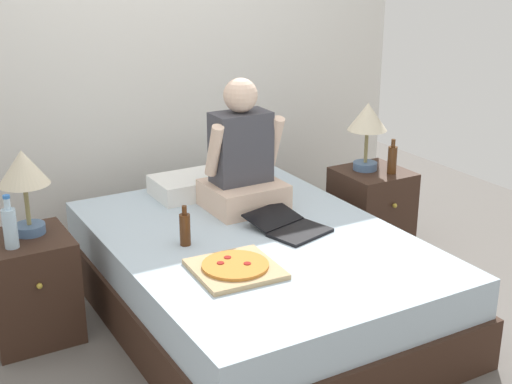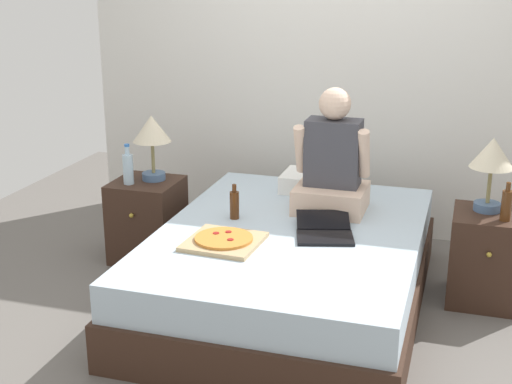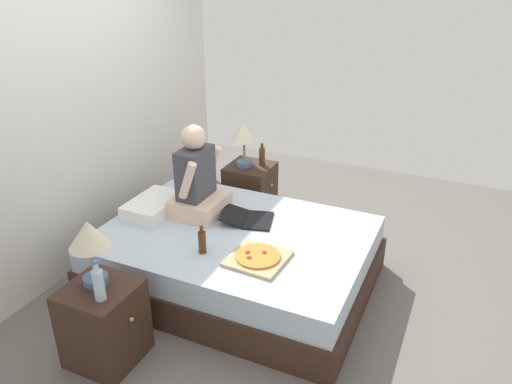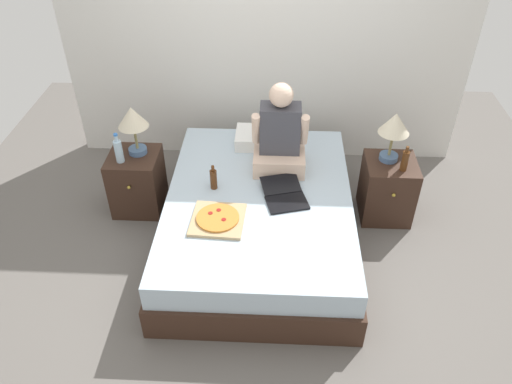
{
  "view_description": "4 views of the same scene",
  "coord_description": "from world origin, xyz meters",
  "px_view_note": "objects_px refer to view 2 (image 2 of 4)",
  "views": [
    {
      "loc": [
        -1.78,
        -3.1,
        2.01
      ],
      "look_at": [
        -0.03,
        -0.07,
        0.77
      ],
      "focal_mm": 50.0,
      "sensor_mm": 36.0,
      "label": 1
    },
    {
      "loc": [
        0.96,
        -3.83,
        1.99
      ],
      "look_at": [
        -0.15,
        -0.22,
        0.77
      ],
      "focal_mm": 50.0,
      "sensor_mm": 36.0,
      "label": 2
    },
    {
      "loc": [
        -3.08,
        -1.59,
        2.47
      ],
      "look_at": [
        0.08,
        -0.14,
        0.83
      ],
      "focal_mm": 35.0,
      "sensor_mm": 36.0,
      "label": 3
    },
    {
      "loc": [
        0.13,
        -3.18,
        3.01
      ],
      "look_at": [
        -0.02,
        -0.21,
        0.68
      ],
      "focal_mm": 35.0,
      "sensor_mm": 36.0,
      "label": 4
    }
  ],
  "objects_px": {
    "lamp_on_left_nightstand": "(152,133)",
    "laptop": "(324,232)",
    "pizza_box": "(224,241)",
    "person_seated": "(332,166)",
    "lamp_on_right_nightstand": "(492,158)",
    "water_bottle": "(128,168)",
    "nightstand_right": "(487,258)",
    "nightstand_left": "(147,220)",
    "bed": "(290,268)",
    "beer_bottle": "(506,205)",
    "beer_bottle_on_bed": "(234,204)"
  },
  "relations": [
    {
      "from": "water_bottle",
      "to": "nightstand_right",
      "type": "xyz_separation_m",
      "value": [
        2.34,
        0.09,
        -0.39
      ]
    },
    {
      "from": "bed",
      "to": "lamp_on_right_nightstand",
      "type": "height_order",
      "value": "lamp_on_right_nightstand"
    },
    {
      "from": "lamp_on_left_nightstand",
      "to": "beer_bottle",
      "type": "xyz_separation_m",
      "value": [
        2.29,
        -0.15,
        -0.23
      ]
    },
    {
      "from": "nightstand_right",
      "to": "lamp_on_right_nightstand",
      "type": "relative_size",
      "value": 1.26
    },
    {
      "from": "nightstand_right",
      "to": "lamp_on_right_nightstand",
      "type": "distance_m",
      "value": 0.61
    },
    {
      "from": "person_seated",
      "to": "pizza_box",
      "type": "height_order",
      "value": "person_seated"
    },
    {
      "from": "lamp_on_left_nightstand",
      "to": "water_bottle",
      "type": "bearing_deg",
      "value": -130.6
    },
    {
      "from": "person_seated",
      "to": "beer_bottle_on_bed",
      "type": "relative_size",
      "value": 3.55
    },
    {
      "from": "nightstand_left",
      "to": "pizza_box",
      "type": "distance_m",
      "value": 1.13
    },
    {
      "from": "laptop",
      "to": "pizza_box",
      "type": "xyz_separation_m",
      "value": [
        -0.51,
        -0.3,
        -0.0
      ]
    },
    {
      "from": "lamp_on_right_nightstand",
      "to": "nightstand_left",
      "type": "bearing_deg",
      "value": -178.72
    },
    {
      "from": "nightstand_left",
      "to": "beer_bottle_on_bed",
      "type": "xyz_separation_m",
      "value": [
        0.75,
        -0.32,
        0.3
      ]
    },
    {
      "from": "pizza_box",
      "to": "lamp_on_left_nightstand",
      "type": "bearing_deg",
      "value": 135.14
    },
    {
      "from": "nightstand_right",
      "to": "person_seated",
      "type": "height_order",
      "value": "person_seated"
    },
    {
      "from": "bed",
      "to": "person_seated",
      "type": "xyz_separation_m",
      "value": [
        0.16,
        0.43,
        0.53
      ]
    },
    {
      "from": "pizza_box",
      "to": "beer_bottle_on_bed",
      "type": "distance_m",
      "value": 0.43
    },
    {
      "from": "bed",
      "to": "beer_bottle",
      "type": "relative_size",
      "value": 9.27
    },
    {
      "from": "beer_bottle_on_bed",
      "to": "nightstand_right",
      "type": "bearing_deg",
      "value": 12.04
    },
    {
      "from": "lamp_on_right_nightstand",
      "to": "beer_bottle_on_bed",
      "type": "height_order",
      "value": "lamp_on_right_nightstand"
    },
    {
      "from": "pizza_box",
      "to": "nightstand_right",
      "type": "bearing_deg",
      "value": 27.16
    },
    {
      "from": "lamp_on_left_nightstand",
      "to": "nightstand_right",
      "type": "distance_m",
      "value": 2.31
    },
    {
      "from": "lamp_on_left_nightstand",
      "to": "pizza_box",
      "type": "height_order",
      "value": "lamp_on_left_nightstand"
    },
    {
      "from": "bed",
      "to": "nightstand_left",
      "type": "relative_size",
      "value": 3.77
    },
    {
      "from": "pizza_box",
      "to": "laptop",
      "type": "bearing_deg",
      "value": 30.38
    },
    {
      "from": "nightstand_right",
      "to": "pizza_box",
      "type": "distance_m",
      "value": 1.63
    },
    {
      "from": "laptop",
      "to": "nightstand_right",
      "type": "bearing_deg",
      "value": 25.29
    },
    {
      "from": "beer_bottle",
      "to": "nightstand_left",
      "type": "bearing_deg",
      "value": 177.55
    },
    {
      "from": "nightstand_left",
      "to": "nightstand_right",
      "type": "distance_m",
      "value": 2.26
    },
    {
      "from": "bed",
      "to": "nightstand_right",
      "type": "bearing_deg",
      "value": 19.7
    },
    {
      "from": "beer_bottle",
      "to": "pizza_box",
      "type": "height_order",
      "value": "beer_bottle"
    },
    {
      "from": "lamp_on_left_nightstand",
      "to": "nightstand_right",
      "type": "xyz_separation_m",
      "value": [
        2.22,
        -0.05,
        -0.61
      ]
    },
    {
      "from": "lamp_on_right_nightstand",
      "to": "person_seated",
      "type": "distance_m",
      "value": 0.95
    },
    {
      "from": "bed",
      "to": "beer_bottle",
      "type": "height_order",
      "value": "beer_bottle"
    },
    {
      "from": "nightstand_right",
      "to": "beer_bottle_on_bed",
      "type": "height_order",
      "value": "beer_bottle_on_bed"
    },
    {
      "from": "nightstand_right",
      "to": "pizza_box",
      "type": "bearing_deg",
      "value": -152.84
    },
    {
      "from": "lamp_on_left_nightstand",
      "to": "lamp_on_right_nightstand",
      "type": "bearing_deg",
      "value": 0.0
    },
    {
      "from": "bed",
      "to": "lamp_on_left_nightstand",
      "type": "bearing_deg",
      "value": 157.36
    },
    {
      "from": "lamp_on_right_nightstand",
      "to": "pizza_box",
      "type": "xyz_separation_m",
      "value": [
        -1.4,
        -0.79,
        -0.39
      ]
    },
    {
      "from": "lamp_on_left_nightstand",
      "to": "laptop",
      "type": "bearing_deg",
      "value": -20.49
    },
    {
      "from": "lamp_on_right_nightstand",
      "to": "person_seated",
      "type": "height_order",
      "value": "person_seated"
    },
    {
      "from": "beer_bottle",
      "to": "person_seated",
      "type": "xyz_separation_m",
      "value": [
        -1.05,
        0.12,
        0.11
      ]
    },
    {
      "from": "lamp_on_right_nightstand",
      "to": "pizza_box",
      "type": "bearing_deg",
      "value": -150.76
    },
    {
      "from": "bed",
      "to": "person_seated",
      "type": "relative_size",
      "value": 2.73
    },
    {
      "from": "lamp_on_left_nightstand",
      "to": "pizza_box",
      "type": "distance_m",
      "value": 1.18
    },
    {
      "from": "bed",
      "to": "nightstand_right",
      "type": "distance_m",
      "value": 1.2
    },
    {
      "from": "lamp_on_right_nightstand",
      "to": "beer_bottle_on_bed",
      "type": "distance_m",
      "value": 1.56
    },
    {
      "from": "bed",
      "to": "beer_bottle",
      "type": "xyz_separation_m",
      "value": [
        1.2,
        0.31,
        0.42
      ]
    },
    {
      "from": "nightstand_left",
      "to": "water_bottle",
      "type": "bearing_deg",
      "value": -131.65
    },
    {
      "from": "nightstand_left",
      "to": "nightstand_right",
      "type": "height_order",
      "value": "same"
    },
    {
      "from": "person_seated",
      "to": "laptop",
      "type": "bearing_deg",
      "value": -83.42
    }
  ]
}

